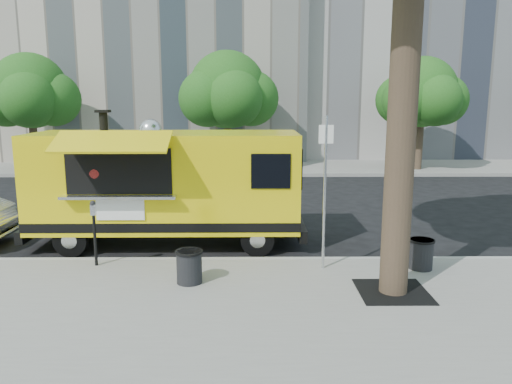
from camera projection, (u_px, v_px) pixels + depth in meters
ground at (246, 252)px, 11.45m from camera, size 120.00×120.00×0.00m
sidewalk at (243, 328)px, 7.50m from camera, size 60.00×6.00×0.15m
curb at (245, 262)px, 10.52m from camera, size 60.00×0.14×0.16m
far_sidewalk at (249, 168)px, 24.70m from camera, size 60.00×5.00×0.15m
tree_well at (393, 292)px, 8.69m from camera, size 1.20×1.20×0.02m
far_tree_a at (30, 91)px, 22.75m from camera, size 3.42×3.42×5.36m
far_tree_b at (227, 90)px, 23.20m from camera, size 3.60×3.60×5.50m
far_tree_c at (422, 92)px, 23.00m from camera, size 3.24×3.24×5.21m
sign_post at (325, 184)px, 9.59m from camera, size 0.28×0.06×3.00m
parking_meter at (94, 225)px, 9.92m from camera, size 0.11×0.11×1.33m
food_truck at (166, 184)px, 11.72m from camera, size 6.47×2.99×3.18m
trash_bin_left at (189, 266)px, 9.07m from camera, size 0.50×0.50×0.61m
trash_bin_right at (421, 253)px, 9.82m from camera, size 0.50×0.50×0.60m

